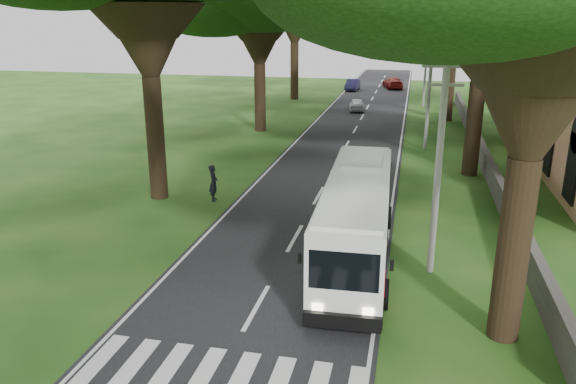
% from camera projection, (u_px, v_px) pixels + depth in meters
% --- Properties ---
extents(ground, '(140.00, 140.00, 0.00)m').
position_uv_depth(ground, '(238.00, 342.00, 16.21)').
color(ground, '#194112').
rests_on(ground, ground).
extents(road, '(8.00, 120.00, 0.04)m').
position_uv_depth(road, '(345.00, 149.00, 39.47)').
color(road, black).
rests_on(road, ground).
extents(crosswalk, '(8.00, 3.00, 0.01)m').
position_uv_depth(crosswalk, '(214.00, 384.00, 14.35)').
color(crosswalk, silver).
rests_on(crosswalk, ground).
extents(property_wall, '(0.35, 50.00, 1.20)m').
position_uv_depth(property_wall, '(481.00, 150.00, 36.49)').
color(property_wall, '#383533').
rests_on(property_wall, ground).
extents(pole_near, '(1.60, 0.24, 8.00)m').
position_uv_depth(pole_near, '(439.00, 161.00, 19.39)').
color(pole_near, gray).
rests_on(pole_near, ground).
extents(pole_mid, '(1.60, 0.24, 8.00)m').
position_uv_depth(pole_mid, '(429.00, 89.00, 37.99)').
color(pole_mid, gray).
rests_on(pole_mid, ground).
extents(pole_far, '(1.60, 0.24, 8.00)m').
position_uv_depth(pole_far, '(426.00, 65.00, 56.60)').
color(pole_far, gray).
rests_on(pole_far, ground).
extents(coach_bus, '(2.90, 11.15, 3.26)m').
position_uv_depth(coach_bus, '(357.00, 216.00, 21.22)').
color(coach_bus, white).
rests_on(coach_bus, ground).
extents(distant_car_a, '(1.84, 3.71, 1.22)m').
position_uv_depth(distant_car_a, '(357.00, 104.00, 54.68)').
color(distant_car_a, silver).
rests_on(distant_car_a, road).
extents(distant_car_b, '(1.58, 4.13, 1.34)m').
position_uv_depth(distant_car_b, '(353.00, 85.00, 69.62)').
color(distant_car_b, navy).
rests_on(distant_car_b, road).
extents(distant_car_c, '(3.05, 5.21, 1.42)m').
position_uv_depth(distant_car_c, '(393.00, 83.00, 71.33)').
color(distant_car_c, maroon).
rests_on(distant_car_c, road).
extents(pedestrian, '(0.58, 0.76, 1.85)m').
position_uv_depth(pedestrian, '(213.00, 183.00, 28.25)').
color(pedestrian, black).
rests_on(pedestrian, ground).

